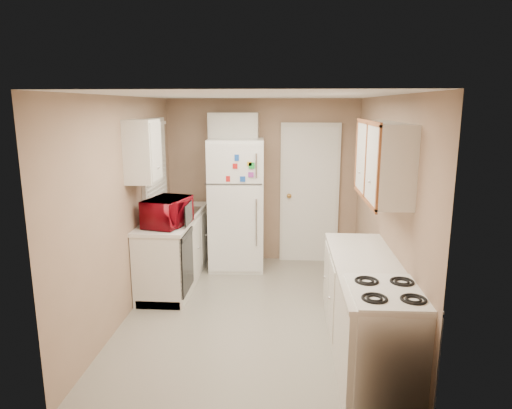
{
  "coord_description": "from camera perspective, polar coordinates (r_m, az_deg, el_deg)",
  "views": [
    {
      "loc": [
        0.35,
        -4.77,
        2.3
      ],
      "look_at": [
        0.0,
        0.5,
        1.15
      ],
      "focal_mm": 32.0,
      "sensor_mm": 36.0,
      "label": 1
    }
  ],
  "objects": [
    {
      "name": "wall_right",
      "position": [
        5.01,
        15.81,
        -0.88
      ],
      "size": [
        3.8,
        3.8,
        0.0
      ],
      "primitive_type": "plane",
      "color": "#A1826A",
      "rests_on": "floor"
    },
    {
      "name": "floor",
      "position": [
        5.31,
        -0.37,
        -13.4
      ],
      "size": [
        3.8,
        3.8,
        0.0
      ],
      "primitive_type": "plane",
      "color": "#A8A395",
      "rests_on": "ground"
    },
    {
      "name": "refrigerator",
      "position": [
        6.51,
        -2.42,
        0.08
      ],
      "size": [
        0.8,
        0.78,
        1.85
      ],
      "primitive_type": "cube",
      "rotation": [
        0.0,
        0.0,
        0.05
      ],
      "color": "white",
      "rests_on": "floor"
    },
    {
      "name": "wall_left",
      "position": [
        5.2,
        -15.97,
        -0.42
      ],
      "size": [
        3.8,
        3.8,
        0.0
      ],
      "primitive_type": "plane",
      "color": "#A1826A",
      "rests_on": "floor"
    },
    {
      "name": "interior_door",
      "position": [
        6.76,
        6.7,
        1.29
      ],
      "size": [
        0.86,
        0.06,
        2.08
      ],
      "primitive_type": "cube",
      "color": "white",
      "rests_on": "floor"
    },
    {
      "name": "sink",
      "position": [
        6.17,
        -9.91,
        -1.4
      ],
      "size": [
        0.54,
        0.74,
        0.16
      ],
      "primitive_type": "cube",
      "color": "gray",
      "rests_on": "left_counter"
    },
    {
      "name": "upper_cabinet_left",
      "position": [
        5.26,
        -14.0,
        6.47
      ],
      "size": [
        0.3,
        0.45,
        0.7
      ],
      "primitive_type": "cube",
      "color": "silver",
      "rests_on": "wall_left"
    },
    {
      "name": "ceiling",
      "position": [
        4.78,
        -0.41,
        13.48
      ],
      "size": [
        3.8,
        3.8,
        0.0
      ],
      "primitive_type": "plane",
      "color": "white",
      "rests_on": "floor"
    },
    {
      "name": "soap_bottle",
      "position": [
        6.54,
        -9.06,
        0.67
      ],
      "size": [
        0.09,
        0.09,
        0.17
      ],
      "primitive_type": "imported",
      "rotation": [
        0.0,
        0.0,
        -0.2
      ],
      "color": "silver",
      "rests_on": "left_counter"
    },
    {
      "name": "wall_back",
      "position": [
        6.77,
        0.78,
        2.94
      ],
      "size": [
        2.8,
        2.8,
        0.0
      ],
      "primitive_type": "plane",
      "color": "#A1826A",
      "rests_on": "floor"
    },
    {
      "name": "wall_front",
      "position": [
        3.09,
        -2.97,
        -8.58
      ],
      "size": [
        2.8,
        2.8,
        0.0
      ],
      "primitive_type": "plane",
      "color": "#A1826A",
      "rests_on": "floor"
    },
    {
      "name": "stove",
      "position": [
        3.9,
        15.84,
        -16.75
      ],
      "size": [
        0.6,
        0.73,
        0.88
      ],
      "primitive_type": "cube",
      "rotation": [
        0.0,
        0.0,
        0.02
      ],
      "color": "white",
      "rests_on": "floor"
    },
    {
      "name": "cabinet_over_fridge",
      "position": [
        6.57,
        -2.8,
        9.66
      ],
      "size": [
        0.7,
        0.3,
        0.4
      ],
      "primitive_type": "cube",
      "color": "silver",
      "rests_on": "wall_back"
    },
    {
      "name": "microwave",
      "position": [
        5.5,
        -11.0,
        -1.07
      ],
      "size": [
        0.66,
        0.46,
        0.4
      ],
      "primitive_type": "imported",
      "rotation": [
        0.0,
        0.0,
        1.33
      ],
      "color": "maroon",
      "rests_on": "left_counter"
    },
    {
      "name": "right_counter",
      "position": [
        4.44,
        13.49,
        -12.68
      ],
      "size": [
        0.6,
        2.0,
        0.9
      ],
      "primitive_type": "cube",
      "color": "silver",
      "rests_on": "floor"
    },
    {
      "name": "left_counter",
      "position": [
        6.14,
        -10.1,
        -5.45
      ],
      "size": [
        0.6,
        1.8,
        0.9
      ],
      "primitive_type": "cube",
      "color": "silver",
      "rests_on": "floor"
    },
    {
      "name": "upper_cabinet_right",
      "position": [
        4.39,
        15.67,
        5.29
      ],
      "size": [
        0.3,
        1.2,
        0.7
      ],
      "primitive_type": "cube",
      "color": "silver",
      "rests_on": "wall_right"
    },
    {
      "name": "window_blinds",
      "position": [
        6.11,
        -12.55,
        5.41
      ],
      "size": [
        0.1,
        0.98,
        1.08
      ],
      "primitive_type": "cube",
      "color": "silver",
      "rests_on": "wall_left"
    },
    {
      "name": "dishwasher",
      "position": [
        5.51,
        -8.64,
        -7.05
      ],
      "size": [
        0.03,
        0.58,
        0.72
      ],
      "primitive_type": "cube",
      "color": "black",
      "rests_on": "floor"
    }
  ]
}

